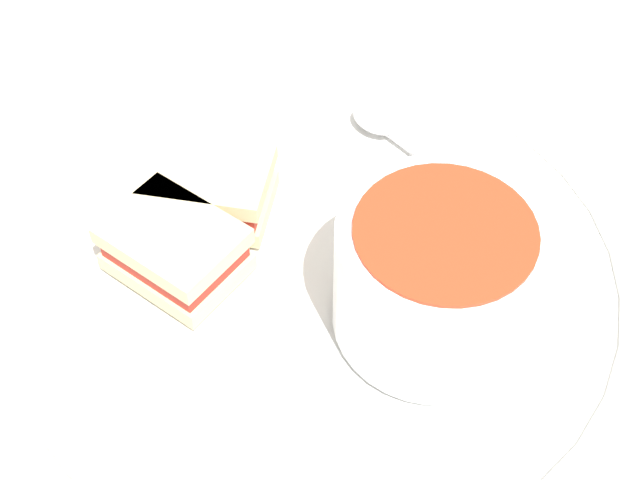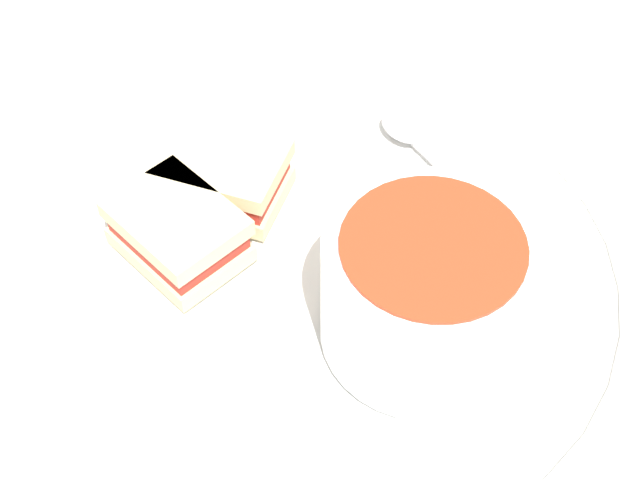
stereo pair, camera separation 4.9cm
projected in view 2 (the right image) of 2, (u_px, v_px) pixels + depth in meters
The scene contains 6 objects.
ground_plane at pixel (320, 286), 0.52m from camera, with size 2.40×2.40×0.00m, color beige.
plate at pixel (320, 274), 0.52m from camera, with size 0.35×0.35×0.02m.
soup_bowl at pixel (426, 291), 0.45m from camera, with size 0.11×0.11×0.07m.
spoon at pixel (413, 137), 0.57m from camera, with size 0.03×0.13×0.01m.
sandwich_half_near at pixel (223, 176), 0.53m from camera, with size 0.09×0.09×0.03m.
sandwich_half_far at pixel (178, 232), 0.50m from camera, with size 0.07×0.08×0.03m.
Camera 2 is at (-0.15, -0.28, 0.42)m, focal length 50.00 mm.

